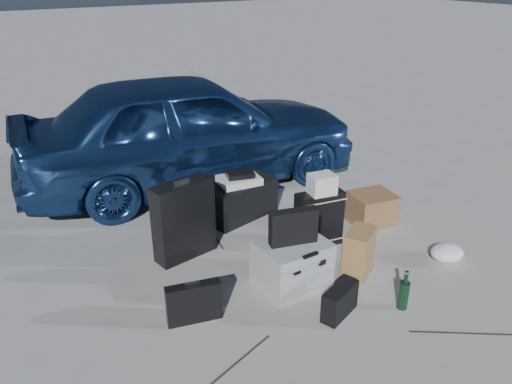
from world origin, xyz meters
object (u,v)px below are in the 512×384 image
(suitcase_right, at_px, (319,219))
(green_bottle, at_px, (404,291))
(briefcase, at_px, (194,303))
(suitcase_left, at_px, (184,220))
(car, at_px, (190,129))
(pelican_case, at_px, (292,263))
(duffel_bag, at_px, (242,200))
(cardboard_box, at_px, (372,208))

(suitcase_right, height_order, green_bottle, suitcase_right)
(briefcase, relative_size, suitcase_left, 0.57)
(car, distance_m, suitcase_right, 2.09)
(pelican_case, xyz_separation_m, suitcase_left, (-0.56, 0.90, 0.16))
(pelican_case, height_order, suitcase_right, suitcase_right)
(briefcase, height_order, suitcase_right, suitcase_right)
(car, bearing_deg, pelican_case, -178.42)
(suitcase_right, bearing_deg, car, 109.80)
(briefcase, height_order, suitcase_left, suitcase_left)
(duffel_bag, height_order, cardboard_box, duffel_bag)
(green_bottle, bearing_deg, car, 95.45)
(duffel_bag, bearing_deg, green_bottle, -94.75)
(pelican_case, relative_size, duffel_bag, 0.72)
(pelican_case, distance_m, cardboard_box, 1.42)
(suitcase_left, distance_m, duffel_bag, 0.94)
(pelican_case, xyz_separation_m, green_bottle, (0.55, -0.73, -0.04))
(briefcase, xyz_separation_m, suitcase_right, (1.50, 0.39, 0.11))
(cardboard_box, bearing_deg, green_bottle, -124.16)
(briefcase, bearing_deg, pelican_case, 13.23)
(pelican_case, bearing_deg, suitcase_right, 33.36)
(suitcase_left, xyz_separation_m, duffel_bag, (0.84, 0.39, -0.17))
(car, relative_size, suitcase_right, 7.29)
(pelican_case, relative_size, suitcase_right, 1.01)
(cardboard_box, distance_m, green_bottle, 1.43)
(briefcase, bearing_deg, suitcase_right, 28.31)
(briefcase, xyz_separation_m, cardboard_box, (2.25, 0.44, 0.00))
(suitcase_left, height_order, green_bottle, suitcase_left)
(car, height_order, duffel_bag, car)
(duffel_bag, height_order, green_bottle, duffel_bag)
(car, height_order, pelican_case, car)
(suitcase_right, distance_m, duffel_bag, 0.95)
(suitcase_left, relative_size, duffel_bag, 0.95)
(pelican_case, relative_size, green_bottle, 1.71)
(suitcase_right, distance_m, cardboard_box, 0.76)
(car, distance_m, green_bottle, 3.21)
(suitcase_left, bearing_deg, briefcase, -120.11)
(suitcase_left, bearing_deg, cardboard_box, -22.29)
(car, xyz_separation_m, suitcase_right, (0.35, -2.02, -0.41))
(pelican_case, bearing_deg, briefcase, 179.27)
(suitcase_left, xyz_separation_m, green_bottle, (1.11, -1.63, -0.20))
(duffel_bag, bearing_deg, briefcase, -145.09)
(pelican_case, bearing_deg, green_bottle, -53.31)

